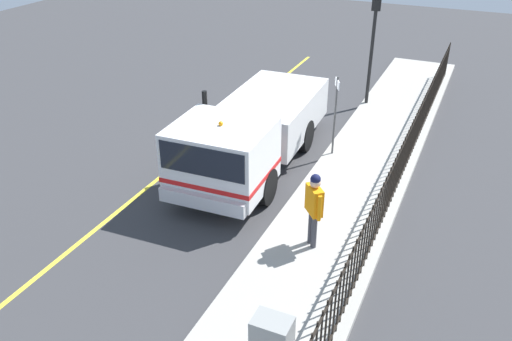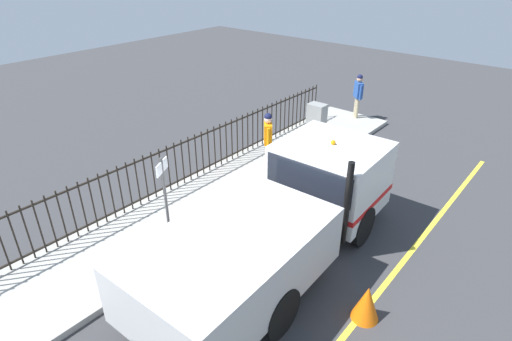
# 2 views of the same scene
# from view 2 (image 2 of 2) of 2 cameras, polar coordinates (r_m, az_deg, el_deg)

# --- Properties ---
(ground_plane) EXTENTS (46.61, 46.61, 0.00)m
(ground_plane) POSITION_cam_2_polar(r_m,az_deg,el_deg) (8.77, -3.26, -16.24)
(ground_plane) COLOR #38383A
(ground_plane) RESTS_ON ground
(sidewalk_slab) EXTENTS (2.62, 21.19, 0.15)m
(sidewalk_slab) POSITION_cam_2_polar(r_m,az_deg,el_deg) (10.42, -14.78, -8.46)
(sidewalk_slab) COLOR #A3A099
(sidewalk_slab) RESTS_ON ground
(work_truck) EXTENTS (2.60, 6.95, 2.45)m
(work_truck) POSITION_cam_2_polar(r_m,az_deg,el_deg) (8.94, 4.76, -5.43)
(work_truck) COLOR white
(work_truck) RESTS_ON ground
(worker_standing) EXTENTS (0.50, 0.53, 1.79)m
(worker_standing) POSITION_cam_2_polar(r_m,az_deg,el_deg) (12.36, 1.65, 4.86)
(worker_standing) COLOR orange
(worker_standing) RESTS_ON sidewalk_slab
(pedestrian_distant) EXTENTS (0.51, 0.50, 1.74)m
(pedestrian_distant) POSITION_cam_2_polar(r_m,az_deg,el_deg) (16.96, 13.89, 10.51)
(pedestrian_distant) COLOR #264C99
(pedestrian_distant) RESTS_ON sidewalk_slab
(iron_fence) EXTENTS (0.04, 18.05, 1.36)m
(iron_fence) POSITION_cam_2_polar(r_m,az_deg,el_deg) (10.80, -18.69, -2.82)
(iron_fence) COLOR black
(iron_fence) RESTS_ON sidewalk_slab
(utility_cabinet) EXTENTS (0.64, 0.46, 1.03)m
(utility_cabinet) POSITION_cam_2_polar(r_m,az_deg,el_deg) (15.50, 8.33, 7.22)
(utility_cabinet) COLOR gray
(utility_cabinet) RESTS_ON sidewalk_slab
(traffic_cone) EXTENTS (0.52, 0.52, 0.74)m
(traffic_cone) POSITION_cam_2_polar(r_m,az_deg,el_deg) (8.27, 14.97, -17.19)
(traffic_cone) COLOR orange
(traffic_cone) RESTS_ON ground
(street_sign) EXTENTS (0.26, 0.46, 2.37)m
(street_sign) POSITION_cam_2_polar(r_m,az_deg,el_deg) (8.76, -12.36, -3.52)
(street_sign) COLOR #4C4C4C
(street_sign) RESTS_ON sidewalk_slab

